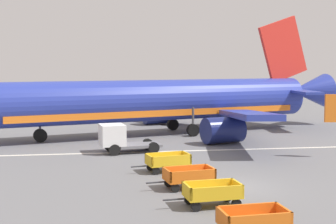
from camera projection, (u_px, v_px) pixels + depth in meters
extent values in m
plane|color=slate|center=(234.00, 187.00, 24.85)|extent=(220.00, 220.00, 0.00)
cube|color=silver|center=(195.00, 151.00, 35.16)|extent=(120.00, 0.36, 0.01)
cylinder|color=#28389E|center=(158.00, 100.00, 42.94)|extent=(29.90, 11.57, 3.70)
cube|color=orange|center=(158.00, 111.00, 43.04)|extent=(26.96, 10.59, 0.56)
cone|color=#28389E|center=(308.00, 91.00, 49.74)|extent=(5.27, 4.59, 3.52)
cube|color=#28389E|center=(247.00, 115.00, 37.04)|extent=(4.06, 13.21, 1.35)
cube|color=orange|center=(333.00, 108.00, 32.08)|extent=(1.12, 0.32, 1.90)
cylinder|color=navy|center=(223.00, 130.00, 38.11)|extent=(3.64, 2.88, 2.10)
cube|color=#28389E|center=(163.00, 100.00, 52.26)|extent=(9.97, 11.90, 1.35)
cube|color=orange|center=(162.00, 88.00, 59.14)|extent=(0.99, 0.83, 1.90)
cylinder|color=navy|center=(158.00, 114.00, 50.48)|extent=(3.64, 2.88, 2.10)
cube|color=red|center=(283.00, 50.00, 47.98)|extent=(5.86, 1.94, 6.88)
cube|color=#28389E|center=(304.00, 92.00, 45.56)|extent=(2.03, 5.27, 0.24)
cube|color=#28389E|center=(265.00, 89.00, 51.39)|extent=(4.37, 5.33, 0.24)
cylinder|color=#4C4C51|center=(40.00, 123.00, 38.90)|extent=(0.20, 0.20, 2.04)
cylinder|color=black|center=(40.00, 136.00, 39.00)|extent=(1.18, 0.73, 1.10)
cylinder|color=#4C4C51|center=(193.00, 119.00, 42.09)|extent=(0.20, 0.20, 2.04)
cylinder|color=black|center=(193.00, 130.00, 42.19)|extent=(1.18, 0.73, 1.10)
cylinder|color=#4C4C51|center=(173.00, 114.00, 46.10)|extent=(0.20, 0.20, 2.04)
cylinder|color=black|center=(173.00, 124.00, 46.20)|extent=(1.18, 0.73, 1.10)
cube|color=orange|center=(261.00, 222.00, 16.87)|extent=(2.50, 0.28, 0.55)
cube|color=orange|center=(247.00, 211.00, 18.13)|extent=(2.50, 0.28, 0.55)
cube|color=orange|center=(223.00, 219.00, 17.24)|extent=(0.20, 1.40, 0.55)
cube|color=orange|center=(283.00, 214.00, 17.75)|extent=(0.20, 1.40, 0.55)
cube|color=gold|center=(212.00, 196.00, 21.35)|extent=(2.63, 1.64, 0.08)
cube|color=gold|center=(217.00, 193.00, 20.69)|extent=(2.50, 0.35, 0.55)
cube|color=gold|center=(208.00, 186.00, 21.94)|extent=(2.50, 0.35, 0.55)
cube|color=gold|center=(187.00, 191.00, 21.03)|extent=(0.24, 1.40, 0.55)
cube|color=gold|center=(237.00, 187.00, 21.60)|extent=(0.24, 1.40, 0.55)
cylinder|color=#2D2D33|center=(174.00, 199.00, 20.92)|extent=(1.00, 0.18, 0.08)
cylinder|color=black|center=(196.00, 207.00, 20.61)|extent=(0.45, 0.20, 0.44)
cylinder|color=black|center=(189.00, 200.00, 21.69)|extent=(0.45, 0.20, 0.44)
cylinder|color=black|center=(236.00, 204.00, 21.06)|extent=(0.45, 0.20, 0.44)
cylinder|color=black|center=(227.00, 197.00, 22.14)|extent=(0.45, 0.20, 0.44)
cube|color=orange|center=(189.00, 179.00, 24.48)|extent=(2.70, 1.79, 0.08)
cube|color=orange|center=(193.00, 176.00, 23.83)|extent=(2.48, 0.51, 0.55)
cube|color=orange|center=(185.00, 170.00, 25.07)|extent=(2.48, 0.51, 0.55)
cube|color=orange|center=(167.00, 175.00, 24.09)|extent=(0.33, 1.40, 0.55)
cube|color=orange|center=(210.00, 172.00, 24.81)|extent=(0.33, 1.40, 0.55)
cylinder|color=#2D2D33|center=(156.00, 182.00, 23.94)|extent=(1.00, 0.24, 0.08)
cylinder|color=black|center=(175.00, 188.00, 23.69)|extent=(0.46, 0.23, 0.44)
cylinder|color=black|center=(168.00, 183.00, 24.75)|extent=(0.46, 0.23, 0.44)
cylinder|color=black|center=(210.00, 185.00, 24.26)|extent=(0.46, 0.23, 0.44)
cylinder|color=black|center=(202.00, 180.00, 25.32)|extent=(0.46, 0.23, 0.44)
cube|color=gold|center=(168.00, 164.00, 28.32)|extent=(2.73, 1.88, 0.08)
cube|color=gold|center=(172.00, 160.00, 27.68)|extent=(2.47, 0.60, 0.55)
cube|color=gold|center=(164.00, 156.00, 28.89)|extent=(2.47, 0.60, 0.55)
cube|color=gold|center=(149.00, 160.00, 27.88)|extent=(0.38, 1.39, 0.55)
cube|color=gold|center=(187.00, 157.00, 28.69)|extent=(0.38, 1.39, 0.55)
cylinder|color=#2D2D33|center=(139.00, 166.00, 27.71)|extent=(1.00, 0.28, 0.08)
cylinder|color=black|center=(156.00, 171.00, 27.50)|extent=(0.46, 0.25, 0.44)
cylinder|color=black|center=(150.00, 167.00, 28.55)|extent=(0.46, 0.25, 0.44)
cylinder|color=black|center=(186.00, 169.00, 28.14)|extent=(0.46, 0.25, 0.44)
cylinder|color=black|center=(179.00, 165.00, 29.18)|extent=(0.46, 0.25, 0.44)
cube|color=slate|center=(139.00, 145.00, 34.69)|extent=(3.37, 2.39, 0.20)
cube|color=white|center=(112.00, 135.00, 34.01)|extent=(1.99, 2.15, 1.50)
cube|color=#19232D|center=(101.00, 133.00, 33.75)|extent=(0.35, 1.61, 0.67)
cylinder|color=black|center=(114.00, 150.00, 33.29)|extent=(0.84, 0.43, 0.80)
cylinder|color=black|center=(110.00, 146.00, 34.91)|extent=(0.84, 0.43, 0.80)
cylinder|color=black|center=(154.00, 148.00, 34.16)|extent=(0.84, 0.43, 0.80)
cylinder|color=black|center=(148.00, 144.00, 35.78)|extent=(0.84, 0.43, 0.80)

